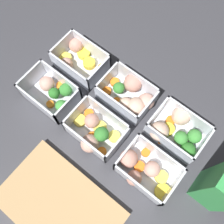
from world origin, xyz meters
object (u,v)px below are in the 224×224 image
(container_near_right, at_px, (79,59))
(container_far_left, at_px, (144,169))
(container_far_right, at_px, (53,92))
(container_near_left, at_px, (176,131))
(container_far_center, at_px, (95,132))
(juice_carton, at_px, (220,188))
(container_near_center, at_px, (131,95))

(container_near_right, relative_size, container_far_left, 0.91)
(container_far_right, bearing_deg, container_near_right, -82.53)
(container_far_left, distance_m, container_far_right, 0.31)
(container_near_left, bearing_deg, container_far_center, 39.44)
(container_far_left, relative_size, juice_carton, 0.79)
(container_far_center, bearing_deg, container_near_left, -140.56)
(container_far_center, bearing_deg, container_near_right, -37.75)
(container_far_center, bearing_deg, container_far_left, -179.08)
(container_near_right, height_order, container_far_center, same)
(juice_carton, bearing_deg, container_far_left, 20.69)
(container_far_center, bearing_deg, juice_carton, -168.99)
(container_far_left, relative_size, container_far_right, 1.15)
(container_near_right, relative_size, container_far_right, 1.04)
(container_near_center, relative_size, container_near_right, 1.01)
(container_far_left, relative_size, container_far_center, 1.12)
(container_far_left, height_order, juice_carton, juice_carton)
(container_far_left, xyz_separation_m, container_far_right, (0.31, -0.01, 0.00))
(container_near_left, xyz_separation_m, container_far_left, (0.01, 0.13, -0.00))
(container_far_right, bearing_deg, container_near_left, -159.73)
(container_near_center, relative_size, container_far_right, 1.06)
(container_near_left, xyz_separation_m, juice_carton, (-0.14, 0.07, 0.07))
(container_near_center, height_order, container_near_right, same)
(container_near_center, height_order, juice_carton, juice_carton)
(container_near_left, height_order, container_far_right, same)
(container_far_center, height_order, juice_carton, juice_carton)
(container_near_center, bearing_deg, container_near_left, 177.49)
(container_far_center, distance_m, juice_carton, 0.31)
(container_near_right, distance_m, juice_carton, 0.48)
(container_far_left, height_order, container_far_center, same)
(container_near_left, distance_m, juice_carton, 0.17)
(container_near_center, relative_size, container_far_left, 0.92)
(container_near_center, bearing_deg, juice_carton, 164.71)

